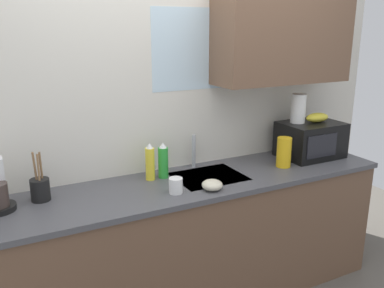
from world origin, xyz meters
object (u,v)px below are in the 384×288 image
Objects in this scene: dish_soap_bottle_green at (163,161)px; cereal_canister at (284,152)px; microwave at (311,140)px; paper_towel_roll at (298,108)px; utensil_crock at (40,189)px; dish_soap_bottle_yellow at (150,162)px; mug_white at (176,186)px; small_bowl at (212,185)px; banana_bunch at (317,117)px.

dish_soap_bottle_green is 0.88m from cereal_canister.
paper_towel_roll is (-0.10, 0.05, 0.24)m from microwave.
paper_towel_roll is 0.74× the size of utensil_crock.
dish_soap_bottle_green is 0.09m from dish_soap_bottle_yellow.
mug_white is 0.73× the size of small_bowl.
paper_towel_roll is at bearing 152.62° from microwave.
banana_bunch is 0.45m from cereal_canister.
dish_soap_bottle_yellow is (-0.09, 0.00, 0.00)m from dish_soap_bottle_green.
utensil_crock reaches higher than mug_white.
utensil_crock reaches higher than microwave.
paper_towel_roll is 1.21m from mug_white.
dish_soap_bottle_yellow is 2.64× the size of mug_white.
dish_soap_bottle_green is at bearing 167.49° from cereal_canister.
banana_bunch is at bearing -3.98° from dish_soap_bottle_yellow.
small_bowl is (-0.92, -0.30, -0.35)m from paper_towel_roll.
dish_soap_bottle_green is 2.55× the size of mug_white.
microwave is 1.30m from dish_soap_bottle_yellow.
banana_bunch is at bearing 1.77° from microwave.
paper_towel_roll reaches higher than cereal_canister.
banana_bunch is 0.18m from paper_towel_roll.
dish_soap_bottle_yellow is 0.30m from mug_white.
mug_white is at bearing -19.25° from utensil_crock.
microwave is 1.05m from small_bowl.
utensil_crock is (-1.98, 0.07, -0.06)m from microwave.
mug_white is at bearing -174.29° from cereal_canister.
dish_soap_bottle_yellow is at bearing 178.35° from dish_soap_bottle_green.
paper_towel_roll is (-0.15, 0.05, 0.08)m from banana_bunch.
banana_bunch reaches higher than dish_soap_bottle_yellow.
mug_white is (-1.14, -0.24, -0.33)m from paper_towel_roll.
paper_towel_roll reaches higher than small_bowl.
dish_soap_bottle_green reaches higher than mug_white.
cereal_canister is at bearing 12.44° from small_bowl.
dish_soap_bottle_yellow is 0.69m from utensil_crock.
paper_towel_roll reaches higher than mug_white.
banana_bunch is 1.36m from dish_soap_bottle_yellow.
dish_soap_bottle_green is at bearing 117.84° from small_bowl.
small_bowl is at bearing -167.56° from cereal_canister.
microwave is 1.55× the size of utensil_crock.
cereal_canister is 2.27× the size of mug_white.
utensil_crock is 2.28× the size of small_bowl.
mug_white is (-0.04, -0.28, -0.07)m from dish_soap_bottle_green.
cereal_canister is at bearing -12.51° from dish_soap_bottle_green.
microwave is 2.30× the size of banana_bunch.
small_bowl is at bearing -166.30° from microwave.
microwave reaches higher than dish_soap_bottle_green.
paper_towel_roll is 1.22m from dish_soap_bottle_yellow.
cereal_canister is at bearing 5.71° from mug_white.
banana_bunch is at bearing 13.15° from small_bowl.
utensil_crock reaches higher than dish_soap_bottle_green.
utensil_crock is (-0.69, -0.02, -0.05)m from dish_soap_bottle_yellow.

